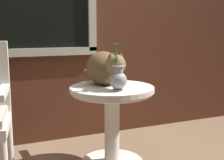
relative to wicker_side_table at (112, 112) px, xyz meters
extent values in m
cube|color=beige|center=(-0.39, 0.67, 0.41)|extent=(1.00, 0.03, 0.07)
cube|color=beige|center=(0.08, 0.67, 0.84)|extent=(0.07, 0.03, 0.85)
cube|color=black|center=(-0.39, 0.68, 0.84)|extent=(0.91, 0.01, 0.83)
cylinder|color=silver|center=(0.00, 0.00, -0.12)|extent=(0.11, 0.11, 0.55)
cylinder|color=silver|center=(0.00, 0.00, 0.17)|extent=(0.62, 0.62, 0.03)
torus|color=silver|center=(0.00, 0.00, 0.15)|extent=(0.60, 0.60, 0.02)
cylinder|color=silver|center=(-0.72, 0.16, -0.22)|extent=(0.04, 0.04, 0.40)
cube|color=silver|center=(-0.75, -0.04, 0.22)|extent=(0.11, 0.42, 0.04)
ellipsoid|color=brown|center=(-0.03, 0.10, 0.32)|extent=(0.28, 0.31, 0.25)
sphere|color=olive|center=(-0.01, -0.08, 0.36)|extent=(0.15, 0.15, 0.15)
cone|color=brown|center=(-0.05, -0.09, 0.43)|extent=(0.05, 0.05, 0.05)
cone|color=brown|center=(0.03, -0.08, 0.43)|extent=(0.05, 0.05, 0.05)
cylinder|color=brown|center=(-0.05, 0.31, 0.24)|extent=(0.08, 0.26, 0.06)
cylinder|color=#99999E|center=(-0.02, -0.15, 0.20)|extent=(0.07, 0.07, 0.01)
ellipsoid|color=#99999E|center=(-0.02, -0.15, 0.26)|extent=(0.12, 0.12, 0.12)
cylinder|color=#99999E|center=(-0.02, -0.15, 0.33)|extent=(0.07, 0.07, 0.05)
torus|color=#99999E|center=(-0.02, -0.15, 0.36)|extent=(0.08, 0.08, 0.01)
cylinder|color=#2D662D|center=(-0.03, -0.14, 0.40)|extent=(0.02, 0.02, 0.08)
cone|color=#2D662D|center=(-0.03, -0.14, 0.44)|extent=(0.04, 0.04, 0.02)
cylinder|color=#2D662D|center=(-0.02, -0.13, 0.43)|extent=(0.01, 0.04, 0.15)
cone|color=#2D662D|center=(-0.02, -0.12, 0.50)|extent=(0.04, 0.04, 0.02)
camera|label=1|loc=(-0.82, -1.97, 0.61)|focal=47.44mm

